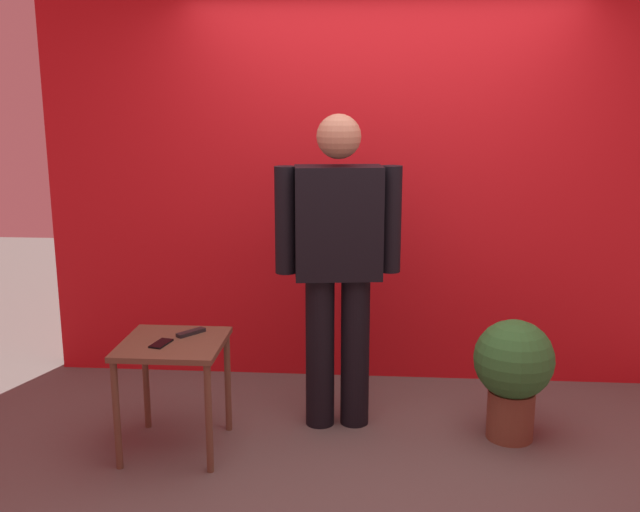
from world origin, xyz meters
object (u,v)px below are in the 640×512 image
object	(u,v)px
potted_plant	(513,369)
standing_person	(338,257)
cell_phone	(161,343)
tv_remote	(191,332)
side_table	(173,358)

from	to	relation	value
potted_plant	standing_person	bearing A→B (deg)	173.32
standing_person	cell_phone	bearing A→B (deg)	-154.59
tv_remote	potted_plant	world-z (taller)	potted_plant
standing_person	cell_phone	xyz separation A→B (m)	(-0.90, -0.43, -0.38)
cell_phone	potted_plant	bearing A→B (deg)	22.28
tv_remote	potted_plant	size ratio (longest dim) A/B	0.25
side_table	tv_remote	distance (m)	0.17
standing_person	potted_plant	distance (m)	1.15
cell_phone	tv_remote	distance (m)	0.21
cell_phone	standing_person	bearing A→B (deg)	38.21
cell_phone	potted_plant	world-z (taller)	potted_plant
standing_person	cell_phone	size ratio (longest dim) A/B	12.44
tv_remote	potted_plant	bearing A→B (deg)	44.01
tv_remote	side_table	bearing A→B (deg)	-80.59
tv_remote	standing_person	bearing A→B (deg)	57.44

